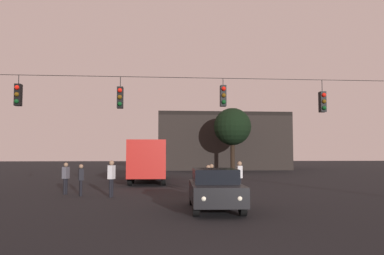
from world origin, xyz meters
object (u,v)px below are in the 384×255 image
at_px(city_bus, 149,157).
at_px(tree_left_silhouette, 232,127).
at_px(pedestrian_near_bus, 66,176).
at_px(pedestrian_crossing_right, 81,178).
at_px(car_near_right, 215,188).
at_px(pedestrian_crossing_center, 240,176).
at_px(pedestrian_far_side, 212,177).
at_px(pedestrian_crossing_left, 208,179).
at_px(pedestrian_trailing, 111,176).

xyz_separation_m(city_bus, tree_left_silhouette, (9.16, 13.79, 3.35)).
bearing_deg(city_bus, pedestrian_near_bus, -113.18).
bearing_deg(pedestrian_near_bus, pedestrian_crossing_right, -43.96).
distance_m(car_near_right, pedestrian_crossing_right, 7.90).
bearing_deg(pedestrian_crossing_center, city_bus, 115.63).
distance_m(car_near_right, pedestrian_near_bus, 9.24).
bearing_deg(pedestrian_far_side, car_near_right, -96.40).
bearing_deg(tree_left_silhouette, pedestrian_crossing_left, -103.47).
distance_m(pedestrian_crossing_left, pedestrian_crossing_center, 1.85).
relative_size(car_near_right, tree_left_silhouette, 0.59).
xyz_separation_m(pedestrian_crossing_left, pedestrian_trailing, (-4.72, -0.04, 0.15)).
bearing_deg(pedestrian_crossing_left, pedestrian_far_side, 73.14).
xyz_separation_m(car_near_right, pedestrian_near_bus, (-6.93, 6.11, 0.12)).
relative_size(city_bus, car_near_right, 2.51).
bearing_deg(pedestrian_far_side, pedestrian_trailing, -168.65).
relative_size(pedestrian_crossing_left, pedestrian_near_bus, 0.94).
relative_size(pedestrian_crossing_right, tree_left_silhouette, 0.21).
height_order(pedestrian_trailing, pedestrian_far_side, pedestrian_trailing).
height_order(pedestrian_crossing_center, pedestrian_far_side, pedestrian_crossing_center).
bearing_deg(city_bus, pedestrian_crossing_center, -64.37).
height_order(pedestrian_crossing_right, pedestrian_trailing, pedestrian_trailing).
bearing_deg(pedestrian_crossing_right, car_near_right, -40.95).
xyz_separation_m(pedestrian_crossing_left, pedestrian_crossing_center, (1.72, 0.69, 0.11)).
relative_size(pedestrian_far_side, tree_left_silhouette, 0.21).
height_order(pedestrian_crossing_left, pedestrian_crossing_right, pedestrian_crossing_right).
relative_size(city_bus, pedestrian_far_side, 7.11).
xyz_separation_m(pedestrian_crossing_center, pedestrian_crossing_right, (-8.01, -0.05, -0.09)).
height_order(city_bus, car_near_right, city_bus).
height_order(city_bus, pedestrian_trailing, city_bus).
height_order(car_near_right, pedestrian_near_bus, pedestrian_near_bus).
bearing_deg(pedestrian_trailing, tree_left_silhouette, 66.78).
bearing_deg(pedestrian_trailing, pedestrian_crossing_center, 6.48).
bearing_deg(pedestrian_crossing_right, tree_left_silhouette, 63.14).
bearing_deg(pedestrian_trailing, city_bus, 82.30).
bearing_deg(car_near_right, pedestrian_crossing_left, 85.91).
distance_m(car_near_right, tree_left_silhouette, 30.31).
bearing_deg(pedestrian_crossing_right, pedestrian_far_side, 2.84).
distance_m(pedestrian_near_bus, pedestrian_trailing, 3.01).
relative_size(city_bus, pedestrian_crossing_left, 7.20).
relative_size(pedestrian_crossing_right, pedestrian_trailing, 0.89).
relative_size(pedestrian_crossing_center, tree_left_silhouette, 0.23).
relative_size(pedestrian_near_bus, pedestrian_trailing, 0.92).
distance_m(city_bus, pedestrian_crossing_right, 10.84).
bearing_deg(car_near_right, pedestrian_far_side, 83.60).
relative_size(car_near_right, pedestrian_crossing_left, 2.87).
height_order(pedestrian_near_bus, pedestrian_trailing, pedestrian_trailing).
bearing_deg(pedestrian_trailing, car_near_right, -45.70).
relative_size(pedestrian_crossing_left, pedestrian_crossing_center, 0.90).
distance_m(pedestrian_crossing_center, pedestrian_near_bus, 9.02).
distance_m(pedestrian_crossing_left, pedestrian_trailing, 4.72).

